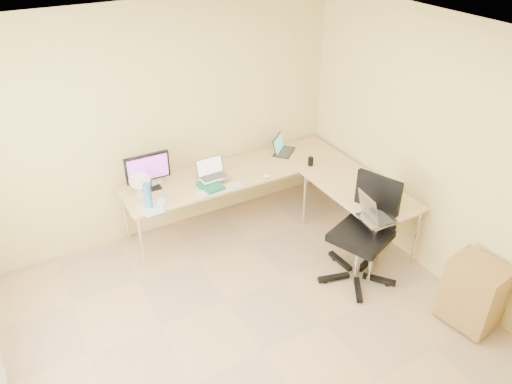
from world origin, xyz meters
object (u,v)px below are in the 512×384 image
laptop_black (284,145)px  cabinet (473,293)px  desk_fan (139,183)px  monitor (148,172)px  desk_return (357,217)px  water_bottle (148,196)px  laptop_return (379,209)px  mug (162,203)px  laptop_center (213,169)px  office_chair (360,239)px  keyboard (222,189)px  desk_main (238,198)px

laptop_black → cabinet: (0.41, -2.60, -0.47)m
desk_fan → monitor: bearing=43.6°
desk_return → water_bottle: water_bottle is taller
water_bottle → laptop_return: 2.27m
monitor → water_bottle: (-0.13, -0.35, -0.07)m
mug → desk_fan: (-0.11, 0.34, 0.10)m
mug → water_bottle: 0.16m
laptop_black → laptop_return: (0.03, -1.66, 0.02)m
laptop_black → desk_fan: desk_fan is taller
laptop_black → cabinet: bearing=-122.5°
laptop_center → office_chair: 1.73m
laptop_center → desk_return: bearing=-37.7°
keyboard → laptop_black: bearing=24.0°
desk_fan → mug: bearing=-56.4°
mug → water_bottle: (-0.11, 0.06, 0.09)m
desk_main → laptop_return: laptop_return is taller
laptop_return → cabinet: laptop_return is taller
laptop_black → office_chair: 1.64m
monitor → laptop_center: monitor is taller
water_bottle → laptop_return: water_bottle is taller
monitor → cabinet: (2.12, -2.58, -0.57)m
water_bottle → desk_fan: desk_fan is taller
desk_return → keyboard: keyboard is taller
laptop_black → desk_fan: (-1.84, -0.09, 0.04)m
mug → office_chair: 2.03m
desk_main → office_chair: (0.62, -1.47, 0.14)m
water_bottle → desk_fan: (0.00, 0.28, 0.00)m
desk_return → keyboard: 1.54m
mug → office_chair: bearing=-35.7°
monitor → water_bottle: monitor is taller
mug → office_chair: size_ratio=0.08×
monitor → laptop_return: monitor is taller
desk_main → laptop_return: (0.74, -1.53, 0.49)m
laptop_return → desk_main: bearing=34.0°
laptop_center → desk_fan: (-0.79, 0.13, -0.01)m
desk_return → cabinet: bearing=-84.2°
water_bottle → desk_fan: size_ratio=0.99×
laptop_center → cabinet: (1.46, -2.38, -0.52)m
desk_return → laptop_return: size_ratio=3.47×
desk_fan → laptop_return: (1.87, -1.58, -0.01)m
desk_main → laptop_center: (-0.34, -0.09, 0.52)m
desk_main → keyboard: size_ratio=5.42×
monitor → office_chair: 2.31m
laptop_black → keyboard: size_ratio=0.67×
mug → cabinet: 3.07m
keyboard → laptop_return: 1.65m
desk_main → water_bottle: (-1.13, -0.24, 0.50)m
laptop_return → office_chair: bearing=72.8°
desk_return → laptop_center: 1.68m
desk_main → monitor: bearing=173.4°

